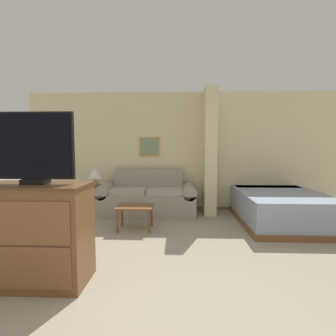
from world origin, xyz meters
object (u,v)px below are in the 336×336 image
Objects in this scene: coffee_table at (135,209)px; tv_dresser at (37,234)px; table_lamp at (95,174)px; bed at (280,207)px; tv at (34,148)px; couch at (147,198)px.

coffee_table is 1.92m from tv_dresser.
coffee_table is 0.59× the size of tv_dresser.
table_lamp is (-1.03, 1.11, 0.48)m from coffee_table.
tv is at bearing -145.71° from bed.
coffee_table is 1.59m from table_lamp.
table_lamp reaches higher than bed.
bed is at bearing -9.85° from table_lamp.
table_lamp is at bearing 96.52° from tv.
table_lamp is 2.96m from tv.
couch is 1.95× the size of tv_dresser.
tv is at bearing -83.48° from table_lamp.
tv is 4.16m from bed.
couch reaches higher than coffee_table.
couch is at bearing 74.59° from tv_dresser.
tv_dresser reaches higher than coffee_table.
table_lamp is (-1.12, 0.03, 0.49)m from couch.
couch reaches higher than bed.
couch is at bearing 166.62° from bed.
tv is (0.33, -2.89, 0.56)m from table_lamp.
tv is (-0.70, -1.78, 1.04)m from coffee_table.
couch is 3.15m from tv.
table_lamp is 0.36× the size of tv_dresser.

